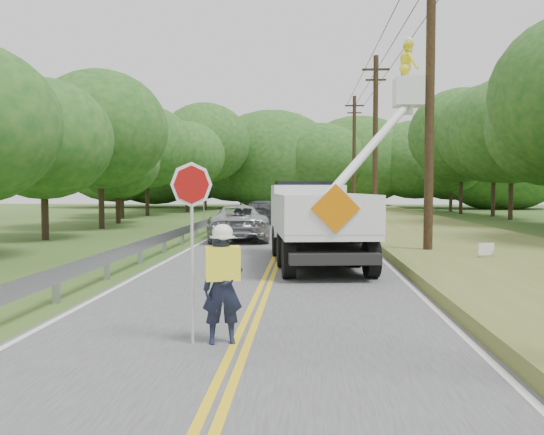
{
  "coord_description": "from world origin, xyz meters",
  "views": [
    {
      "loc": [
        0.96,
        -10.41,
        2.36
      ],
      "look_at": [
        0.0,
        6.0,
        1.5
      ],
      "focal_mm": 38.35,
      "sensor_mm": 36.0,
      "label": 1
    }
  ],
  "objects": [
    {
      "name": "stop_sign_permanent",
      "position": [
        -4.78,
        21.9,
        1.65
      ],
      "size": [
        0.53,
        0.06,
        2.5
      ],
      "color": "#989AA0",
      "rests_on": "ground"
    },
    {
      "name": "bucket_truck",
      "position": [
        1.4,
        8.29,
        1.61
      ],
      "size": [
        5.06,
        7.56,
        7.1
      ],
      "color": "black",
      "rests_on": "road"
    },
    {
      "name": "guardrail",
      "position": [
        -4.02,
        14.91,
        0.55
      ],
      "size": [
        0.18,
        48.0,
        0.77
      ],
      "color": "#989AA0",
      "rests_on": "ground"
    },
    {
      "name": "suv_darkgrey",
      "position": [
        -1.67,
        26.84,
        0.76
      ],
      "size": [
        3.07,
        5.41,
        1.48
      ],
      "primitive_type": "imported",
      "rotation": [
        0.0,
        0.0,
        2.94
      ],
      "color": "#373A3F",
      "rests_on": "road"
    },
    {
      "name": "flagger",
      "position": [
        -0.29,
        -1.87,
        0.99
      ],
      "size": [
        1.07,
        0.52,
        2.71
      ],
      "color": "#191E33",
      "rests_on": "road"
    },
    {
      "name": "treeline_left",
      "position": [
        -10.53,
        32.06,
        5.5
      ],
      "size": [
        11.19,
        53.68,
        11.02
      ],
      "color": "#332319",
      "rests_on": "ground"
    },
    {
      "name": "ground",
      "position": [
        0.0,
        0.0,
        0.0
      ],
      "size": [
        140.0,
        140.0,
        0.0
      ],
      "primitive_type": "plane",
      "color": "#274E18",
      "rests_on": "ground"
    },
    {
      "name": "road",
      "position": [
        0.0,
        14.0,
        0.01
      ],
      "size": [
        7.2,
        96.0,
        0.03
      ],
      "color": "#48474A",
      "rests_on": "ground"
    },
    {
      "name": "yard_sign",
      "position": [
        6.24,
        6.85,
        0.52
      ],
      "size": [
        0.49,
        0.17,
        0.73
      ],
      "color": "white",
      "rests_on": "ground"
    },
    {
      "name": "suv_silver",
      "position": [
        -2.04,
        15.28,
        0.79
      ],
      "size": [
        3.2,
        5.81,
        1.54
      ],
      "primitive_type": "imported",
      "rotation": [
        0.0,
        0.0,
        3.26
      ],
      "color": "#A6A7AC",
      "rests_on": "road"
    },
    {
      "name": "utility_poles",
      "position": [
        5.0,
        17.02,
        5.27
      ],
      "size": [
        1.6,
        43.3,
        10.0
      ],
      "color": "black",
      "rests_on": "ground"
    },
    {
      "name": "treeline_horizon",
      "position": [
        0.77,
        56.21,
        5.5
      ],
      "size": [
        57.31,
        14.85,
        11.57
      ],
      "color": "#184A1A",
      "rests_on": "ground"
    },
    {
      "name": "tall_grass_verge",
      "position": [
        7.1,
        14.0,
        0.15
      ],
      "size": [
        7.0,
        96.0,
        0.3
      ],
      "primitive_type": "cube",
      "color": "#5B632A",
      "rests_on": "ground"
    }
  ]
}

